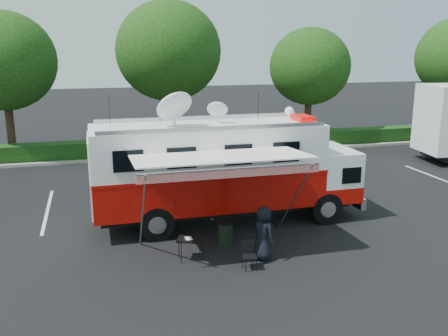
{
  "coord_description": "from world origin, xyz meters",
  "views": [
    {
      "loc": [
        -4.63,
        -16.71,
        6.34
      ],
      "look_at": [
        0.0,
        0.5,
        1.9
      ],
      "focal_mm": 40.0,
      "sensor_mm": 36.0,
      "label": 1
    }
  ],
  "objects": [
    {
      "name": "ground_plane",
      "position": [
        0.0,
        0.0,
        0.0
      ],
      "size": [
        120.0,
        120.0,
        0.0
      ],
      "primitive_type": "plane",
      "color": "black",
      "rests_on": "ground"
    },
    {
      "name": "back_border",
      "position": [
        1.14,
        12.9,
        5.0
      ],
      "size": [
        60.0,
        6.14,
        8.87
      ],
      "color": "#9E998E",
      "rests_on": "ground_plane"
    },
    {
      "name": "stall_lines",
      "position": [
        -0.5,
        3.0,
        0.0
      ],
      "size": [
        24.12,
        5.5,
        0.01
      ],
      "color": "silver",
      "rests_on": "ground_plane"
    },
    {
      "name": "command_truck",
      "position": [
        -0.08,
        -0.0,
        1.99
      ],
      "size": [
        9.66,
        2.66,
        4.64
      ],
      "color": "black",
      "rests_on": "ground_plane"
    },
    {
      "name": "awning",
      "position": [
        -0.95,
        -2.76,
        2.99
      ],
      "size": [
        5.28,
        2.72,
        3.18
      ],
      "color": "white",
      "rests_on": "ground_plane"
    },
    {
      "name": "person",
      "position": [
        0.14,
        -3.51,
        0.0
      ],
      "size": [
        0.81,
        0.96,
        1.67
      ],
      "primitive_type": "imported",
      "rotation": [
        0.0,
        0.0,
        1.97
      ],
      "color": "black",
      "rests_on": "ground_plane"
    },
    {
      "name": "folding_table",
      "position": [
        -1.97,
        -2.95,
        0.62
      ],
      "size": [
        0.94,
        0.81,
        0.67
      ],
      "color": "black",
      "rests_on": "ground_plane"
    },
    {
      "name": "folding_chair",
      "position": [
        -0.46,
        -3.95,
        0.48
      ],
      "size": [
        0.46,
        0.48,
        0.82
      ],
      "color": "black",
      "rests_on": "ground_plane"
    },
    {
      "name": "trash_bin",
      "position": [
        -0.65,
        -2.1,
        0.39
      ],
      "size": [
        0.51,
        0.51,
        0.77
      ],
      "color": "black",
      "rests_on": "ground_plane"
    }
  ]
}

